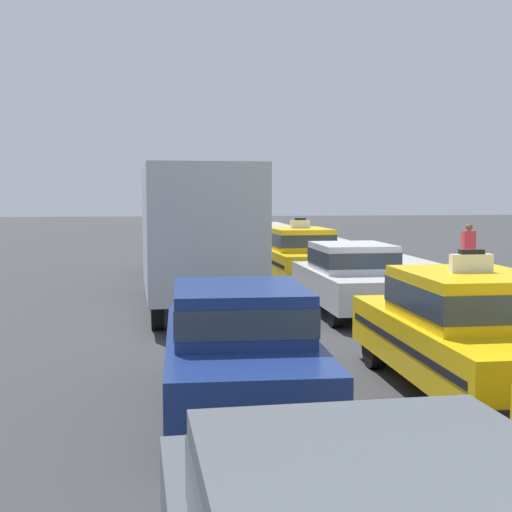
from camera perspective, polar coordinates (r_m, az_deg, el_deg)
The scene contains 9 objects.
lane_stripe_left_right at distance 20.52m, azimuth -1.07°, elevation -2.31°, with size 0.14×80.00×0.01m, color silver.
sidewalk_curb at distance 17.35m, azimuth 19.69°, elevation -3.76°, with size 4.00×90.00×0.15m, color #9E9993.
sedan_left_second at distance 8.50m, azimuth -1.37°, elevation -7.30°, with size 1.86×4.34×1.58m.
box_truck_left_third at distance 16.07m, azimuth -5.10°, elevation 1.94°, with size 2.52×7.05×3.27m.
sedan_left_fourth at distance 23.16m, azimuth -6.18°, elevation 0.63°, with size 1.76×4.30×1.58m.
taxi_right_second at distance 9.63m, azimuth 16.89°, elevation -5.86°, with size 1.84×4.57×1.96m.
sedan_right_third at distance 15.47m, azimuth 7.85°, elevation -1.67°, with size 1.85×4.33×1.58m.
taxi_right_fourth at distance 20.43m, azimuth 3.57°, elevation 0.12°, with size 2.01×4.63×1.96m.
pedestrian_trailing at distance 21.36m, azimuth 17.08°, elevation 0.39°, with size 0.36×0.24×1.64m.
Camera 1 is at (-2.33, -0.21, 2.69)m, focal length 48.60 mm.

